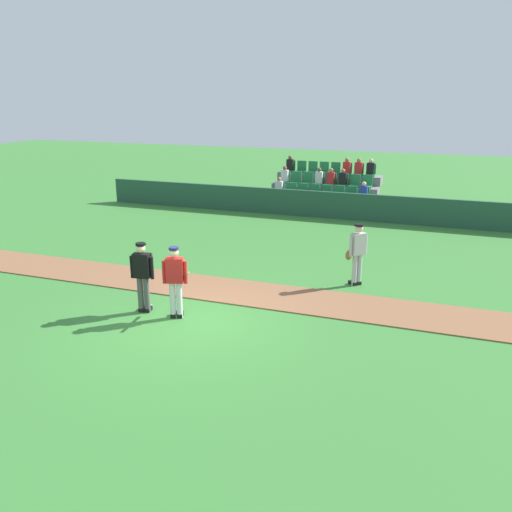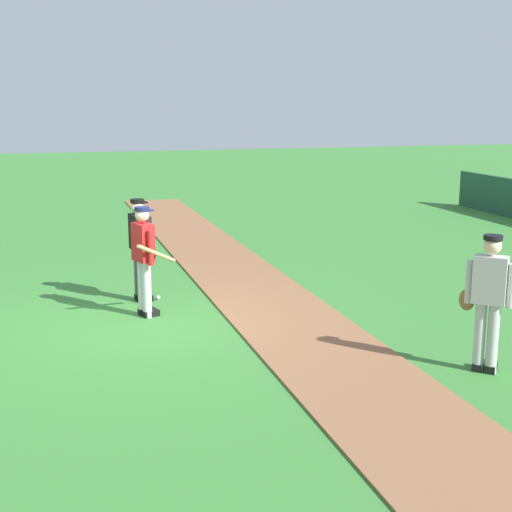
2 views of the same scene
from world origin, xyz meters
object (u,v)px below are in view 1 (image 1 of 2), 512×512
Objects in this scene: umpire_home_plate at (143,273)px; baseball at (151,306)px; runner_grey_jersey at (357,252)px; batter_red_jersey at (175,279)px.

umpire_home_plate is 23.78× the size of baseball.
umpire_home_plate is 1.00m from baseball.
runner_grey_jersey is 23.78× the size of baseball.
batter_red_jersey is 1.00× the size of umpire_home_plate.
batter_red_jersey is 23.78× the size of baseball.
runner_grey_jersey is at bearing 37.00° from baseball.
umpire_home_plate is at bearing 176.43° from batter_red_jersey.
baseball is (-4.53, -3.42, -0.93)m from runner_grey_jersey.
runner_grey_jersey is at bearing 39.12° from umpire_home_plate.
batter_red_jersey is 5.22m from runner_grey_jersey.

